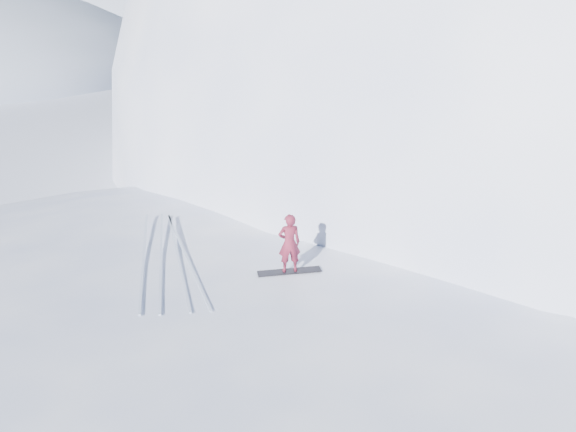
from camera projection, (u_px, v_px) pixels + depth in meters
near_ridge at (269, 369)px, 14.19m from camera, size 36.00×28.00×4.80m
peak_shoulder at (436, 169)px, 30.24m from camera, size 28.00×24.00×18.00m
far_ridge_c at (64, 40)px, 112.31m from camera, size 140.00×90.00×36.00m
wind_bumps at (204, 394)px, 13.33m from camera, size 16.00×14.40×1.00m
snowboard at (289, 271)px, 13.96m from camera, size 1.62×0.53×0.03m
snowboarder at (289, 243)px, 13.67m from camera, size 0.60×0.44×1.52m
board_tracks at (167, 255)px, 14.82m from camera, size 2.62×5.93×0.04m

